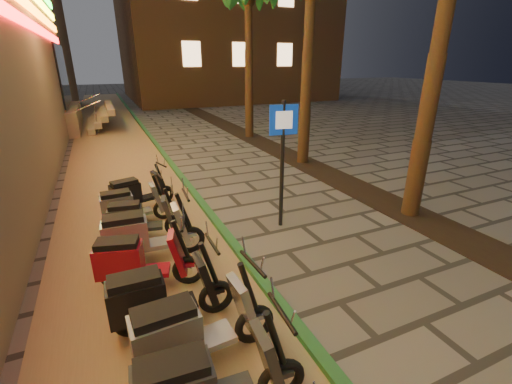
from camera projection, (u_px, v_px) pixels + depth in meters
name	position (u px, v px, depth m)	size (l,w,h in m)	color
ground	(340.00, 302.00, 5.30)	(120.00, 120.00, 0.00)	#474442
parking_strip	(119.00, 161.00, 12.82)	(3.40, 60.00, 0.01)	#8C7251
green_curb	(164.00, 155.00, 13.46)	(0.18, 60.00, 0.10)	#225B2D
planting_strip	(335.00, 178.00, 10.93)	(1.20, 40.00, 0.02)	black
palm_d	(248.00, 1.00, 14.77)	(2.97, 3.02, 7.16)	#472D19
pedestrian_sign	(283.00, 148.00, 7.16)	(0.61, 0.12, 2.77)	black
scooter_5	(190.00, 330.00, 4.00)	(1.80, 0.63, 1.27)	black
scooter_6	(158.00, 297.00, 4.61)	(1.71, 0.60, 1.21)	black
scooter_7	(136.00, 261.00, 5.46)	(1.68, 0.84, 1.18)	black
scooter_8	(142.00, 235.00, 6.19)	(1.81, 0.63, 1.28)	black
scooter_9	(138.00, 219.00, 7.00)	(1.56, 0.67, 1.10)	black
scooter_10	(129.00, 206.00, 7.61)	(1.59, 0.56, 1.12)	black
scooter_11	(136.00, 193.00, 8.37)	(1.57, 0.80, 1.11)	black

